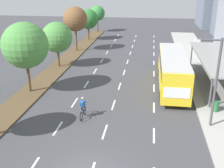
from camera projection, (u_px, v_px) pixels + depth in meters
median_strip at (60, 66)px, 34.98m from camera, size 2.60×52.00×0.12m
sidewalk_right at (203, 71)px, 32.65m from camera, size 4.50×52.00×0.15m
lane_divider_left at (95, 71)px, 33.03m from camera, size 0.14×48.13×0.01m
lane_divider_center at (124, 72)px, 32.57m from camera, size 0.14×48.13×0.01m
lane_divider_right at (154, 74)px, 32.11m from camera, size 0.14×48.13×0.01m
bus_shelter at (214, 67)px, 28.25m from camera, size 2.90×13.52×2.86m
bus at (173, 68)px, 27.34m from camera, size 2.54×11.29×3.37m
cyclist at (83, 108)px, 21.58m from camera, size 0.46×1.82×1.71m
median_tree_second at (25, 45)px, 25.16m from camera, size 4.27×4.27×6.64m
median_tree_third at (57, 37)px, 33.29m from camera, size 3.71×3.71×5.48m
median_tree_fourth at (75, 19)px, 40.73m from camera, size 3.62×3.62×6.53m
median_tree_fifth at (88, 19)px, 48.95m from camera, size 3.50×3.50×5.39m
median_tree_farthest at (97, 13)px, 56.73m from camera, size 3.07×3.07×5.29m
streetlight at (214, 77)px, 19.05m from camera, size 1.91×0.24×6.50m
trash_bin at (216, 106)px, 22.42m from camera, size 0.52×0.52×0.85m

